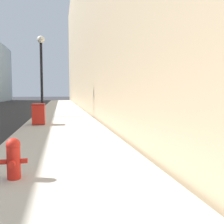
% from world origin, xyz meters
% --- Properties ---
extents(sidewalk_right, '(3.77, 60.00, 0.14)m').
position_xyz_m(sidewalk_right, '(5.65, 18.00, 0.07)').
color(sidewalk_right, '#B7B2A8').
rests_on(sidewalk_right, ground).
extents(building_right_stone, '(12.00, 60.00, 18.92)m').
position_xyz_m(building_right_stone, '(13.63, 26.00, 9.46)').
color(building_right_stone, tan).
rests_on(building_right_stone, ground).
extents(fire_hydrant, '(0.48, 0.37, 0.75)m').
position_xyz_m(fire_hydrant, '(4.70, 1.79, 0.54)').
color(fire_hydrant, red).
rests_on(fire_hydrant, sidewalk_right).
extents(trash_bin, '(0.60, 0.64, 1.02)m').
position_xyz_m(trash_bin, '(4.50, 9.66, 0.66)').
color(trash_bin, red).
rests_on(trash_bin, sidewalk_right).
extents(lamppost, '(0.48, 0.48, 5.19)m').
position_xyz_m(lamppost, '(4.38, 14.00, 3.36)').
color(lamppost, black).
rests_on(lamppost, sidewalk_right).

